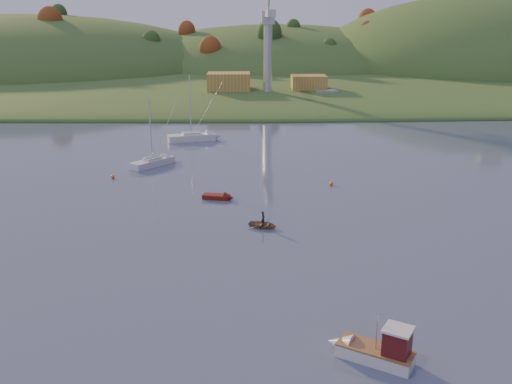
{
  "coord_description": "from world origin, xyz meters",
  "views": [
    {
      "loc": [
        -4.83,
        -27.1,
        21.66
      ],
      "look_at": [
        -3.25,
        33.5,
        2.73
      ],
      "focal_mm": 40.0,
      "sensor_mm": 36.0,
      "label": 1
    }
  ],
  "objects_px": {
    "fishing_boat": "(370,348)",
    "red_tender": "(222,197)",
    "canoe": "(263,225)",
    "sailboat_far": "(191,137)",
    "sailboat_near": "(152,162)"
  },
  "relations": [
    {
      "from": "fishing_boat",
      "to": "red_tender",
      "type": "distance_m",
      "value": 35.85
    },
    {
      "from": "canoe",
      "to": "red_tender",
      "type": "xyz_separation_m",
      "value": [
        -4.66,
        9.82,
        -0.05
      ]
    },
    {
      "from": "sailboat_far",
      "to": "red_tender",
      "type": "xyz_separation_m",
      "value": [
        6.54,
        -34.11,
        -0.48
      ]
    },
    {
      "from": "canoe",
      "to": "red_tender",
      "type": "height_order",
      "value": "red_tender"
    },
    {
      "from": "sailboat_near",
      "to": "sailboat_far",
      "type": "xyz_separation_m",
      "value": [
        4.36,
        17.73,
        0.08
      ]
    },
    {
      "from": "red_tender",
      "to": "canoe",
      "type": "bearing_deg",
      "value": -51.35
    },
    {
      "from": "sailboat_far",
      "to": "red_tender",
      "type": "bearing_deg",
      "value": -94.55
    },
    {
      "from": "canoe",
      "to": "red_tender",
      "type": "bearing_deg",
      "value": 45.04
    },
    {
      "from": "sailboat_near",
      "to": "red_tender",
      "type": "bearing_deg",
      "value": -105.47
    },
    {
      "from": "red_tender",
      "to": "sailboat_near",
      "type": "bearing_deg",
      "value": 136.89
    },
    {
      "from": "sailboat_far",
      "to": "fishing_boat",
      "type": "bearing_deg",
      "value": -91.22
    },
    {
      "from": "fishing_boat",
      "to": "sailboat_near",
      "type": "xyz_separation_m",
      "value": [
        -21.62,
        50.58,
        -0.15
      ]
    },
    {
      "from": "fishing_boat",
      "to": "canoe",
      "type": "bearing_deg",
      "value": -44.36
    },
    {
      "from": "canoe",
      "to": "fishing_boat",
      "type": "bearing_deg",
      "value": -146.44
    },
    {
      "from": "sailboat_far",
      "to": "red_tender",
      "type": "height_order",
      "value": "sailboat_far"
    }
  ]
}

